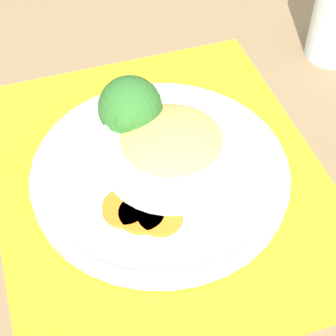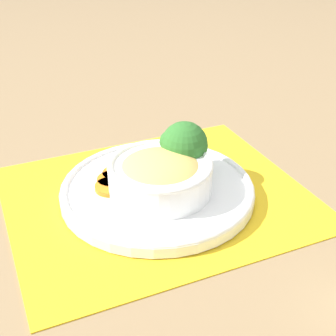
% 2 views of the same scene
% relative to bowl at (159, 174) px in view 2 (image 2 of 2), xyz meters
% --- Properties ---
extents(ground_plane, '(4.00, 4.00, 0.00)m').
position_rel_bowl_xyz_m(ground_plane, '(0.00, 0.01, -0.05)').
color(ground_plane, '#8C704C').
extents(placemat, '(0.47, 0.40, 0.00)m').
position_rel_bowl_xyz_m(placemat, '(0.00, 0.01, -0.05)').
color(placemat, yellow).
rests_on(placemat, ground_plane).
extents(plate, '(0.30, 0.30, 0.02)m').
position_rel_bowl_xyz_m(plate, '(0.00, 0.01, -0.03)').
color(plate, white).
rests_on(plate, placemat).
extents(bowl, '(0.16, 0.16, 0.06)m').
position_rel_bowl_xyz_m(bowl, '(0.00, 0.00, 0.00)').
color(bowl, white).
rests_on(bowl, plate).
extents(broccoli_floret, '(0.07, 0.07, 0.09)m').
position_rel_bowl_xyz_m(broccoli_floret, '(0.06, 0.03, 0.02)').
color(broccoli_floret, '#759E51').
rests_on(broccoli_floret, plate).
extents(carrot_slice_near, '(0.05, 0.05, 0.01)m').
position_rel_bowl_xyz_m(carrot_slice_near, '(-0.04, 0.07, -0.03)').
color(carrot_slice_near, orange).
rests_on(carrot_slice_near, plate).
extents(carrot_slice_middle, '(0.05, 0.05, 0.01)m').
position_rel_bowl_xyz_m(carrot_slice_middle, '(-0.06, 0.05, -0.03)').
color(carrot_slice_middle, orange).
rests_on(carrot_slice_middle, plate).
extents(carrot_slice_far, '(0.05, 0.05, 0.01)m').
position_rel_bowl_xyz_m(carrot_slice_far, '(-0.07, 0.03, -0.03)').
color(carrot_slice_far, orange).
rests_on(carrot_slice_far, plate).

